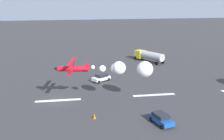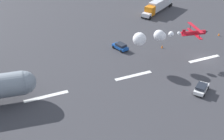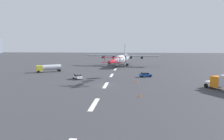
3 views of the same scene
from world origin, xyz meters
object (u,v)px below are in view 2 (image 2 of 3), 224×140
semi_truck_orange (159,5)px  traffic_cone_far (162,46)px  stunt_biplane_red (157,37)px  traffic_cone_near (219,34)px  airport_staff_sedan (201,88)px  followme_car_yellow (120,46)px

semi_truck_orange → traffic_cone_far: size_ratio=19.99×
stunt_biplane_red → traffic_cone_near: bearing=-165.9°
stunt_biplane_red → airport_staff_sedan: bearing=99.2°
semi_truck_orange → traffic_cone_far: bearing=60.4°
stunt_biplane_red → airport_staff_sedan: stunt_biplane_red is taller
followme_car_yellow → traffic_cone_far: bearing=161.0°
followme_car_yellow → airport_staff_sedan: size_ratio=1.01×
airport_staff_sedan → traffic_cone_near: bearing=-137.8°
airport_staff_sedan → traffic_cone_far: bearing=-100.0°
airport_staff_sedan → traffic_cone_far: 18.70m
traffic_cone_far → stunt_biplane_red: bearing=45.6°
followme_car_yellow → traffic_cone_near: size_ratio=5.85×
semi_truck_orange → stunt_biplane_red: bearing=57.0°
stunt_biplane_red → semi_truck_orange: stunt_biplane_red is taller
followme_car_yellow → airport_staff_sedan: same height
traffic_cone_near → traffic_cone_far: (17.25, 0.19, 0.00)m
followme_car_yellow → airport_staff_sedan: bearing=105.8°
semi_truck_orange → airport_staff_sedan: bearing=68.6°
stunt_biplane_red → airport_staff_sedan: (-2.10, 12.94, -5.32)m
followme_car_yellow → traffic_cone_far: size_ratio=5.85×
traffic_cone_near → traffic_cone_far: 17.25m
followme_car_yellow → traffic_cone_near: bearing=173.5°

